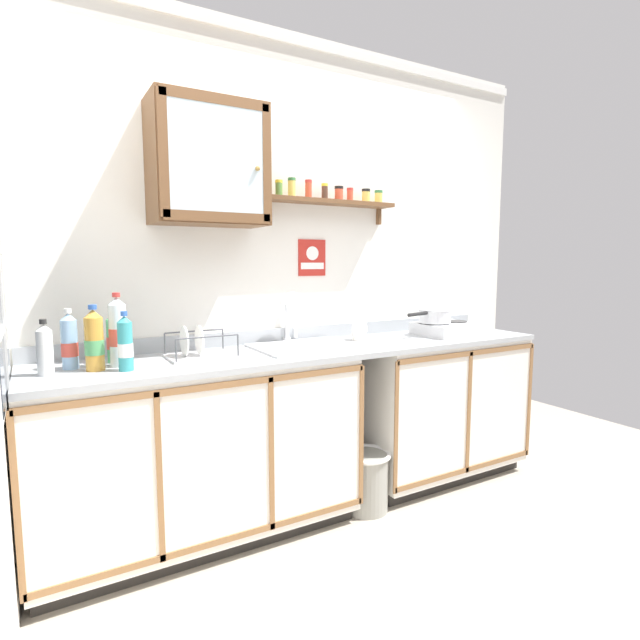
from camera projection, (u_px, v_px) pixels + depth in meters
floor at (360, 542)px, 2.48m from camera, size 5.92×5.92×0.00m
back_wall at (291, 269)px, 2.96m from camera, size 3.52×0.07×2.67m
lower_cabinet_run at (200, 452)px, 2.47m from camera, size 1.56×0.58×0.89m
lower_cabinet_run_right at (435, 407)px, 3.24m from camera, size 1.13×0.58×0.89m
countertop at (317, 350)px, 2.74m from camera, size 2.88×0.60×0.03m
backsplash at (294, 334)px, 2.97m from camera, size 2.88×0.02×0.08m
sink at (304, 353)px, 2.75m from camera, size 0.55×0.48×0.43m
hot_plate_stove at (448, 329)px, 3.19m from camera, size 0.38×0.32×0.08m
saucepan at (434, 315)px, 3.16m from camera, size 0.38×0.21×0.09m
bottle_water_blue_0 at (69, 343)px, 2.18m from camera, size 0.07×0.07×0.27m
bottle_water_clear_1 at (118, 333)px, 2.22m from camera, size 0.08×0.08×0.33m
bottle_soda_green_2 at (114, 339)px, 2.31m from camera, size 0.07×0.07×0.25m
bottle_detergent_teal_3 at (125, 345)px, 2.14m from camera, size 0.06×0.06×0.26m
bottle_juice_amber_4 at (94, 341)px, 2.14m from camera, size 0.08×0.08×0.29m
bottle_opaque_white_5 at (45, 349)px, 2.05m from camera, size 0.06×0.06×0.23m
dish_rack at (199, 351)px, 2.44m from camera, size 0.33×0.24×0.16m
mug at (360, 331)px, 2.98m from camera, size 0.13×0.09×0.11m
wall_cabinet at (208, 164)px, 2.47m from camera, size 0.56×0.32×0.60m
spice_shelf at (331, 200)px, 2.94m from camera, size 0.84×0.14×0.23m
warning_sign at (312, 258)px, 2.99m from camera, size 0.18×0.01×0.22m
trash_bin at (366, 479)px, 2.78m from camera, size 0.28×0.28×0.34m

